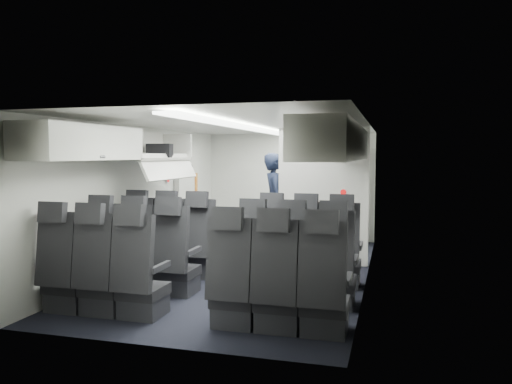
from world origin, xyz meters
The scene contains 14 objects.
cabin_shell centered at (0.00, 0.00, 1.12)m, with size 3.41×6.01×2.16m.
seat_row_front centered at (0.00, -0.53, 0.40)m, with size 3.33×0.56×1.24m.
seat_row_mid centered at (0.00, -1.43, 0.40)m, with size 3.33×0.56×1.24m.
seat_row_rear centered at (0.00, -2.33, 0.40)m, with size 3.33×0.56×1.24m.
overhead_bin_left_rear centered at (-1.40, -2.00, 1.86)m, with size 0.53×1.80×0.40m.
overhead_bin_left_front_open centered at (-1.44, -0.25, 1.74)m, with size 0.64×1.70×0.72m.
overhead_bin_right_rear centered at (1.40, -2.00, 1.86)m, with size 0.53×1.80×0.40m.
overhead_bin_right_front centered at (1.40, -0.25, 1.86)m, with size 0.53×1.70×0.40m.
bulkhead_partition centered at (0.98, 0.80, 1.08)m, with size 1.40×0.15×2.13m.
galley_unit centered at (0.95, 2.72, 0.95)m, with size 0.85×0.52×1.90m.
boarding_door centered at (-1.64, 1.55, 0.95)m, with size 0.12×1.27×1.86m.
flight_attendant centered at (0.00, 1.68, 0.88)m, with size 0.64×0.42×1.75m, color black.
carry_on_bag centered at (-1.36, -0.11, 1.78)m, with size 0.36×0.25×0.21m, color black.
papers centered at (0.19, 1.63, 1.02)m, with size 0.21×0.02×0.14m, color white.
Camera 1 is at (2.03, -6.97, 1.72)m, focal length 35.00 mm.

